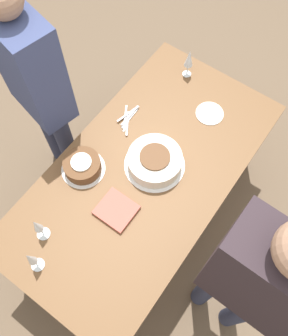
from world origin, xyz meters
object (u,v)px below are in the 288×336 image
Objects in this scene: wine_glass_far at (31,259)px; person_cutting at (37,84)px; cake_front_chocolate at (82,166)px; wine_glass_near at (37,226)px; person_watching at (252,283)px; cake_center_white at (155,161)px; wine_glass_extra at (189,59)px.

person_cutting reaches higher than wine_glass_far.
wine_glass_far is at bearing 16.12° from cake_front_chocolate.
wine_glass_near is at bearing -147.81° from wine_glass_far.
cake_front_chocolate is 0.15× the size of person_watching.
cake_center_white is 0.70m from wine_glass_extra.
person_watching reaches higher than wine_glass_extra.
wine_glass_extra is 0.93m from person_cutting.
cake_center_white is 1.39× the size of cake_front_chocolate.
person_cutting is at bearing -140.79° from wine_glass_far.
wine_glass_extra reaches higher than cake_center_white.
cake_front_chocolate is at bearing -50.63° from cake_center_white.
wine_glass_extra reaches higher than cake_front_chocolate.
cake_front_chocolate is 1.08m from person_watching.
wine_glass_far is 0.13× the size of person_cutting.
cake_center_white is 0.72m from wine_glass_near.
wine_glass_extra is 0.12× the size of person_watching.
wine_glass_extra is 0.13× the size of person_cutting.
wine_glass_extra is at bearing -162.55° from cake_center_white.
person_watching reaches higher than wine_glass_far.
wine_glass_near is at bearing -36.58° from person_cutting.
wine_glass_near is at bearing 10.01° from cake_front_chocolate.
wine_glass_far is 1.04× the size of wine_glass_extra.
wine_glass_near is 1.04m from person_watching.
person_watching is (1.00, 0.94, 0.16)m from wine_glass_extra.
cake_front_chocolate is 1.15× the size of wine_glass_far.
cake_front_chocolate is 0.93m from wine_glass_extra.
person_watching reaches higher than cake_front_chocolate.
wine_glass_near is 1.34m from wine_glass_extra.
wine_glass_far is at bearing 2.07° from wine_glass_extra.
cake_center_white is 1.66× the size of wine_glass_near.
cake_center_white is at bearing 169.15° from wine_glass_far.
person_watching is at bearing 65.34° from cake_center_white.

